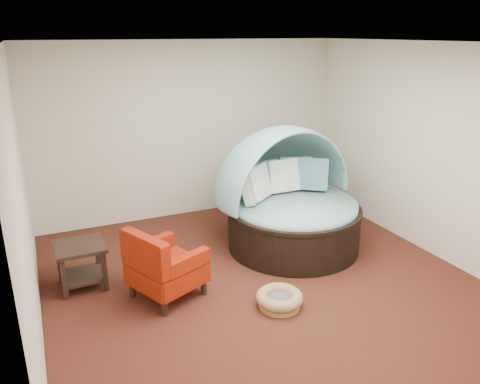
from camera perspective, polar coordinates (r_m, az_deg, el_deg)
name	(u,v)px	position (r m, az deg, el deg)	size (l,w,h in m)	color
floor	(258,278)	(5.93, 2.20, -10.44)	(5.00, 5.00, 0.00)	#4A2215
wall_back	(190,131)	(7.63, -6.11, 7.47)	(5.00, 5.00, 0.00)	beige
wall_front	(422,263)	(3.49, 21.28, -8.10)	(5.00, 5.00, 0.00)	beige
wall_left	(22,201)	(4.85, -25.05, -1.00)	(5.00, 5.00, 0.00)	beige
wall_right	(424,149)	(6.84, 21.53, 4.90)	(5.00, 5.00, 0.00)	beige
ceiling	(261,43)	(5.16, 2.60, 17.74)	(5.00, 5.00, 0.00)	white
canopy_daybed	(289,192)	(6.55, 6.04, -0.02)	(2.18, 2.12, 1.70)	black
pet_basket	(279,299)	(5.35, 4.82, -12.87)	(0.70, 0.70, 0.18)	brown
red_armchair	(163,267)	(5.42, -9.36, -8.96)	(0.96, 0.96, 0.85)	black
side_table	(81,259)	(5.91, -18.83, -7.79)	(0.58, 0.58, 0.54)	black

